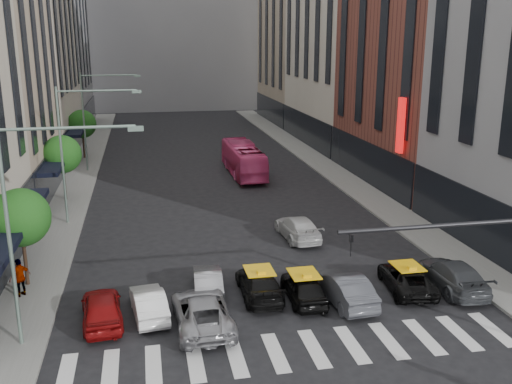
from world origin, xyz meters
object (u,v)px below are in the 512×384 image
streetlamp_near (32,206)px  taxi_left (259,284)px  bus (243,159)px  streetlamp_far (94,108)px  car_red (102,308)px  car_white_front (149,303)px  streetlamp_mid (76,137)px  pedestrian_far (20,277)px  taxi_center (304,287)px

streetlamp_near → taxi_left: bearing=15.7°
streetlamp_near → bus: (13.15, 27.92, -4.47)m
streetlamp_far → bus: 14.48m
car_red → taxi_left: (7.29, 1.28, -0.06)m
car_red → car_white_front: (2.02, 0.26, -0.07)m
streetlamp_far → bus: streetlamp_far is taller
streetlamp_near → streetlamp_mid: same height
streetlamp_near → car_red: streetlamp_near is taller
streetlamp_far → car_red: size_ratio=2.14×
car_white_front → pedestrian_far: pedestrian_far is taller
car_white_front → taxi_center: taxi_center is taller
streetlamp_near → streetlamp_mid: size_ratio=1.00×
car_red → streetlamp_mid: bearing=-87.1°
taxi_center → bus: size_ratio=0.38×
taxi_left → pedestrian_far: (-11.24, 1.99, 0.43)m
taxi_left → taxi_center: size_ratio=1.15×
streetlamp_mid → pedestrian_far: 12.45m
streetlamp_mid → car_white_front: size_ratio=2.31×
taxi_left → bus: size_ratio=0.44×
car_white_front → taxi_left: taxi_left is taller
streetlamp_far → taxi_left: (9.44, -29.34, -5.24)m
taxi_left → car_red: bearing=10.6°
streetlamp_far → taxi_left: size_ratio=1.98×
car_red → taxi_center: 9.27m
car_red → taxi_center: size_ratio=1.06×
streetlamp_near → pedestrian_far: size_ratio=4.79×
streetlamp_near → streetlamp_mid: bearing=90.0°
car_white_front → streetlamp_mid: bearing=-80.9°
streetlamp_far → streetlamp_near: bearing=-90.0°
car_red → pedestrian_far: size_ratio=2.24×
car_white_front → streetlamp_near: bearing=14.5°
car_white_front → bus: (8.98, 26.27, 0.79)m
streetlamp_mid → taxi_left: (9.44, -13.34, -5.24)m
streetlamp_mid → taxi_left: size_ratio=1.98×
bus → pedestrian_far: (-14.94, -23.26, -0.34)m
streetlamp_far → car_white_front: (4.17, -30.36, -5.26)m
car_red → pedestrian_far: 5.14m
streetlamp_near → car_white_front: streetlamp_near is taller
car_white_front → taxi_left: size_ratio=0.86×
pedestrian_far → streetlamp_far: bearing=-136.7°
streetlamp_mid → car_red: (2.15, -14.61, -5.19)m
car_white_front → bus: size_ratio=0.38×
streetlamp_near → streetlamp_far: bearing=90.0°
bus → pedestrian_far: size_ratio=5.48×
streetlamp_far → pedestrian_far: bearing=-93.8°
car_red → bus: (11.00, 26.53, 0.72)m
streetlamp_mid → car_red: bearing=-81.6°
streetlamp_far → car_red: (2.15, -30.61, -5.19)m
streetlamp_far → bus: (13.15, -4.08, -4.47)m
streetlamp_mid → taxi_left: streetlamp_mid is taller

